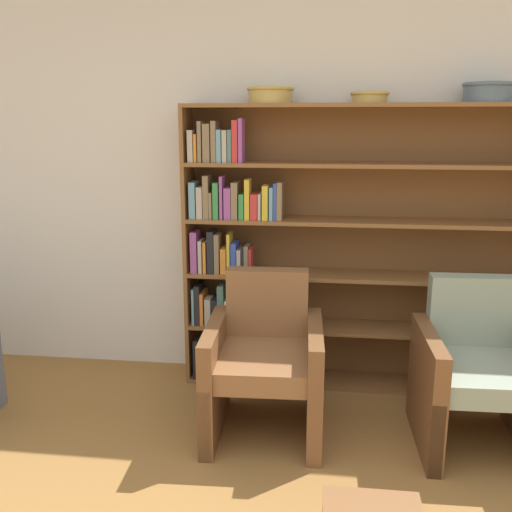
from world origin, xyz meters
The scene contains 7 objects.
wall_back centered at (0.00, 2.63, 1.38)m, with size 12.00×0.06×2.75m.
bookshelf centered at (0.25, 2.46, 0.92)m, with size 2.35×0.30×1.84m.
bowl_terracotta centered at (-0.15, 2.44, 1.90)m, with size 0.30×0.30×0.10m.
bowl_copper centered at (0.45, 2.44, 1.88)m, with size 0.24×0.24×0.07m.
bowl_stoneware centered at (1.14, 2.44, 1.91)m, with size 0.30×0.30×0.12m.
armchair_leather centered at (-0.11, 1.79, 0.40)m, with size 0.67×0.71×0.89m.
armchair_cushioned centered at (1.06, 1.79, 0.40)m, with size 0.66×0.70×0.89m.
Camera 1 is at (0.21, -1.19, 1.73)m, focal length 40.00 mm.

